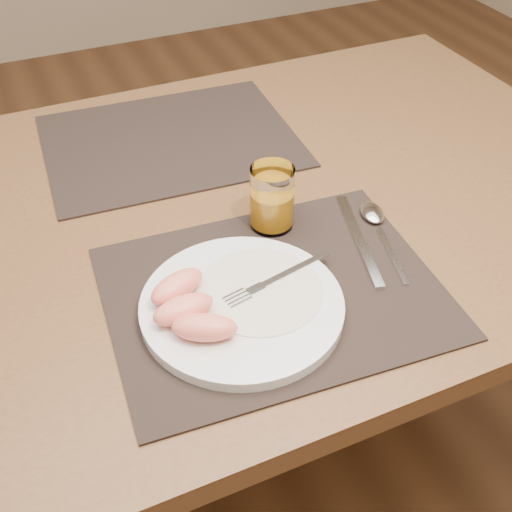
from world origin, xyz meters
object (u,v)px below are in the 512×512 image
at_px(knife, 362,247).
at_px(spoon, 375,218).
at_px(placemat_far, 170,141).
at_px(fork, 270,282).
at_px(table, 230,242).
at_px(plate, 242,306).
at_px(placemat_near, 274,292).
at_px(juice_glass, 272,201).

relative_size(knife, spoon, 1.14).
bearing_deg(placemat_far, spoon, -59.43).
relative_size(placemat_far, knife, 2.08).
bearing_deg(fork, table, 82.86).
bearing_deg(knife, plate, -167.91).
relative_size(table, plate, 5.19).
height_order(placemat_near, juice_glass, juice_glass).
xyz_separation_m(table, fork, (-0.03, -0.22, 0.11)).
distance_m(plate, spoon, 0.28).
height_order(table, juice_glass, juice_glass).
bearing_deg(placemat_far, fork, -90.01).
bearing_deg(placemat_far, table, -82.91).
bearing_deg(table, plate, -107.90).
height_order(plate, fork, fork).
distance_m(placemat_near, juice_glass, 0.16).
distance_m(placemat_near, spoon, 0.22).
bearing_deg(fork, plate, -160.57).
distance_m(plate, juice_glass, 0.19).
relative_size(plate, knife, 1.25).
distance_m(placemat_far, spoon, 0.42).
distance_m(placemat_near, placemat_far, 0.44).
bearing_deg(knife, placemat_near, -169.65).
bearing_deg(placemat_near, fork, 172.07).
xyz_separation_m(placemat_far, fork, (-0.00, -0.44, 0.02)).
bearing_deg(plate, placemat_far, 83.87).
bearing_deg(juice_glass, spoon, -21.37).
relative_size(spoon, juice_glass, 1.89).
bearing_deg(placemat_near, plate, -162.96).
xyz_separation_m(placemat_near, plate, (-0.05, -0.02, 0.01)).
height_order(table, placemat_far, placemat_far).
bearing_deg(spoon, juice_glass, 158.63).
xyz_separation_m(placemat_near, knife, (0.16, 0.03, 0.00)).
bearing_deg(spoon, placemat_far, 120.57).
height_order(placemat_far, spoon, spoon).
bearing_deg(juice_glass, knife, -47.27).
height_order(table, knife, knife).
bearing_deg(spoon, fork, -160.47).
relative_size(table, fork, 8.04).
height_order(placemat_near, knife, knife).
relative_size(table, knife, 6.48).
height_order(table, plate, plate).
bearing_deg(plate, placemat_near, 17.04).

